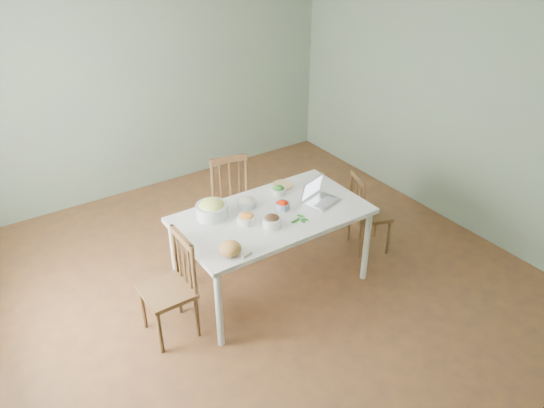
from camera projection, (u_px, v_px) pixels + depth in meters
floor at (260, 279)px, 5.29m from camera, size 5.00×5.00×0.00m
wall_back at (148, 85)px, 6.39m from camera, size 5.00×0.00×2.70m
wall_front at (507, 324)px, 2.81m from camera, size 5.00×0.00×2.70m
wall_right at (447, 104)px, 5.80m from camera, size 0.00×5.00×2.70m
dining_table at (272, 250)px, 5.01m from camera, size 1.76×0.99×0.82m
chair_far at (236, 206)px, 5.54m from camera, size 0.52×0.51×1.00m
chair_left at (167, 289)px, 4.40m from camera, size 0.41×0.43×0.96m
chair_right at (370, 212)px, 5.55m from camera, size 0.49×0.50×0.89m
bread_boule at (230, 248)px, 4.22m from camera, size 0.21×0.21×0.12m
butter_stick at (247, 255)px, 4.22m from camera, size 0.10×0.05×0.03m
bowl_squash at (212, 209)px, 4.71m from camera, size 0.34×0.34×0.17m
bowl_carrot at (246, 218)px, 4.64m from camera, size 0.21×0.21×0.09m
bowl_onion at (246, 202)px, 4.88m from camera, size 0.23×0.23×0.10m
bowl_mushroom at (272, 221)px, 4.58m from camera, size 0.19×0.19×0.11m
bowl_redpep at (283, 205)px, 4.85m from camera, size 0.16×0.16×0.08m
bowl_broccoli at (279, 190)px, 5.09m from camera, size 0.17×0.17×0.09m
flatbread at (283, 185)px, 5.25m from camera, size 0.23×0.23×0.02m
basil_bunch at (299, 219)px, 4.69m from camera, size 0.19×0.19×0.02m
laptop at (323, 193)px, 4.91m from camera, size 0.38×0.34×0.22m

